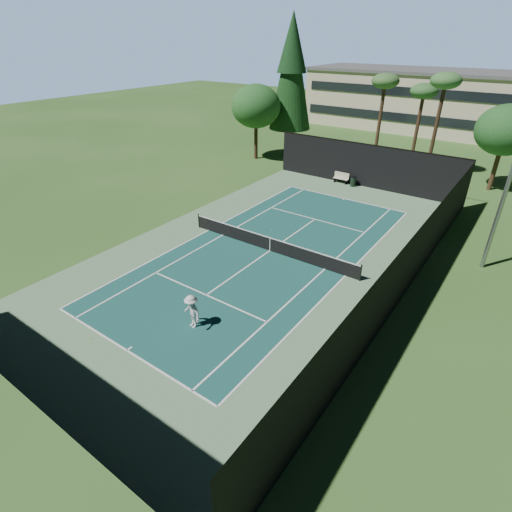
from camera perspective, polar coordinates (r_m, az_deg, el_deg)
The scene contains 20 objects.
ground at distance 26.89m, azimuth 1.98°, elevation 0.73°, with size 160.00×160.00×0.00m, color #315B22.
apron_slab at distance 26.89m, azimuth 1.98°, elevation 0.74°, with size 18.00×32.00×0.01m, color #618A61.
court_surface at distance 26.88m, azimuth 1.98°, elevation 0.75°, with size 10.97×23.77×0.01m, color #184E48.
court_lines at distance 26.88m, azimuth 1.98°, elevation 0.77°, with size 11.07×23.87×0.01m.
tennis_net at distance 26.63m, azimuth 2.00°, elevation 1.78°, with size 12.90×0.10×1.10m.
fence at distance 26.04m, azimuth 2.13°, elevation 4.67°, with size 18.04×32.05×4.03m.
player at distance 19.95m, azimuth -9.16°, elevation -7.85°, with size 1.18×0.68×1.83m, color silver.
tennis_ball_a at distance 21.11m, azimuth -22.66°, elevation -10.78°, with size 0.06×0.06×0.06m, color yellow.
tennis_ball_b at distance 29.75m, azimuth 2.21°, elevation 3.73°, with size 0.06×0.06×0.06m, color #D7F537.
tennis_ball_c at distance 26.73m, azimuth 10.04°, elevation 0.14°, with size 0.06×0.06×0.06m, color #B9DA31.
tennis_ball_d at distance 31.71m, azimuth -0.32°, elevation 5.45°, with size 0.07×0.07×0.07m, color #B8D12F.
park_bench at distance 40.45m, azimuth 12.08°, elevation 10.93°, with size 1.50×0.45×1.02m.
trash_bin at distance 39.74m, azimuth 13.71°, elevation 10.31°, with size 0.56×0.56×0.95m.
pine_tree at distance 48.76m, azimuth 5.13°, elevation 25.29°, with size 4.80×4.80×15.00m.
palm_a at distance 46.48m, azimuth 17.93°, elevation 22.25°, with size 2.80×2.80×9.32m.
palm_b at distance 47.49m, azimuth 22.84°, elevation 20.56°, with size 2.80×2.80×8.42m.
palm_c at distance 43.89m, azimuth 25.39°, elevation 21.18°, with size 2.80×2.80×9.77m.
decid_tree_a at distance 42.51m, azimuth 32.14°, elevation 14.97°, with size 5.12×5.12×7.62m.
decid_tree_c at distance 46.93m, azimuth -0.01°, elevation 20.58°, with size 5.44×5.44×8.09m.
campus_building at distance 67.56m, azimuth 25.69°, elevation 19.26°, with size 40.50×12.50×8.30m.
Camera 1 is at (12.96, -19.76, 12.83)m, focal length 28.00 mm.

